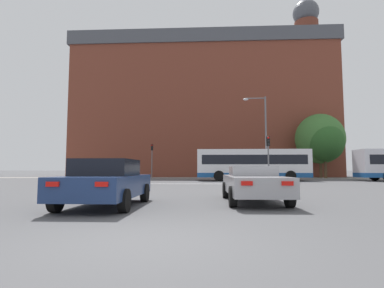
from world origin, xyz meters
name	(u,v)px	position (x,y,z in m)	size (l,w,h in m)	color
ground_plane	(148,242)	(0.00, 0.00, 0.00)	(400.00, 400.00, 0.00)	#545456
stop_line_strip	(195,184)	(0.00, 18.63, 0.00)	(9.46, 0.30, 0.01)	silver
far_pavement	(200,178)	(0.00, 33.79, 0.01)	(70.51, 2.50, 0.01)	#A09B91
brick_civic_building	(204,107)	(0.51, 42.86, 11.13)	(40.41, 11.17, 28.59)	brown
car_saloon_left	(107,182)	(-2.21, 4.44, 0.75)	(2.11, 4.37, 1.47)	navy
car_roadster_right	(253,183)	(2.56, 5.90, 0.66)	(1.99, 4.70, 1.26)	#9E9EA3
bus_crossing_lead	(252,164)	(5.42, 24.97, 1.64)	(10.84, 2.64, 3.05)	silver
traffic_light_near_right	(268,151)	(5.89, 19.57, 2.59)	(0.26, 0.31, 3.82)	slate
traffic_light_far_left	(152,155)	(-6.11, 33.11, 2.90)	(0.26, 0.31, 4.33)	slate
street_lamp_junction	(262,130)	(6.30, 24.21, 4.95)	(2.23, 0.36, 8.21)	slate
pedestrian_waiting	(212,171)	(1.60, 33.96, 0.94)	(0.39, 0.46, 1.62)	brown
pedestrian_walking_east	(269,170)	(8.71, 33.49, 1.08)	(0.43, 0.28, 1.82)	black
tree_by_building	(320,139)	(15.72, 34.94, 5.11)	(6.22, 6.22, 8.38)	#4C3823
tree_kerbside	(325,142)	(15.83, 33.70, 4.54)	(4.74, 4.74, 7.03)	#4C3823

